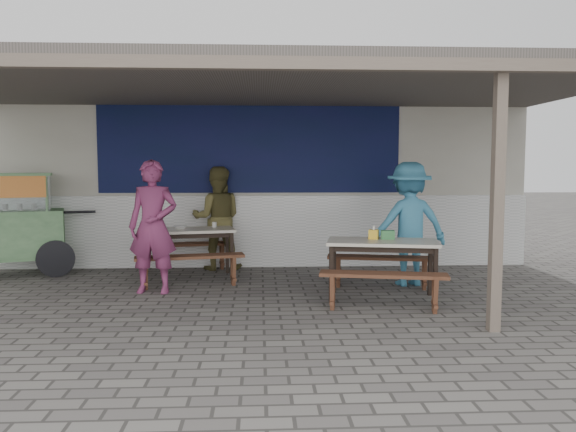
{
  "coord_description": "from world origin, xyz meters",
  "views": [
    {
      "loc": [
        -0.04,
        -6.42,
        1.68
      ],
      "look_at": [
        0.33,
        0.9,
        1.04
      ],
      "focal_mm": 35.0,
      "sensor_mm": 36.0,
      "label": 1
    }
  ],
  "objects_px": {
    "bench_left_street": "(190,263)",
    "condiment_bowl": "(180,227)",
    "patron_street_side": "(153,227)",
    "condiment_jar": "(214,225)",
    "bench_right_street": "(383,283)",
    "table_right": "(382,247)",
    "patron_right_table": "(409,224)",
    "tissue_box": "(374,234)",
    "patron_wall_side": "(217,218)",
    "table_left": "(187,234)",
    "bench_left_wall": "(185,250)",
    "vendor_cart": "(15,220)",
    "donation_box": "(388,235)",
    "bench_right_wall": "(381,264)"
  },
  "relations": [
    {
      "from": "bench_left_street",
      "to": "condiment_bowl",
      "type": "distance_m",
      "value": 0.81
    },
    {
      "from": "patron_street_side",
      "to": "condiment_jar",
      "type": "bearing_deg",
      "value": 64.48
    },
    {
      "from": "condiment_jar",
      "to": "condiment_bowl",
      "type": "distance_m",
      "value": 0.55
    },
    {
      "from": "bench_right_street",
      "to": "table_right",
      "type": "bearing_deg",
      "value": 90.0
    },
    {
      "from": "bench_right_street",
      "to": "condiment_bowl",
      "type": "relative_size",
      "value": 7.73
    },
    {
      "from": "patron_right_table",
      "to": "bench_right_street",
      "type": "bearing_deg",
      "value": 57.91
    },
    {
      "from": "tissue_box",
      "to": "patron_wall_side",
      "type": "bearing_deg",
      "value": 136.81
    },
    {
      "from": "condiment_jar",
      "to": "table_left",
      "type": "bearing_deg",
      "value": -147.13
    },
    {
      "from": "bench_left_wall",
      "to": "vendor_cart",
      "type": "distance_m",
      "value": 2.62
    },
    {
      "from": "table_right",
      "to": "patron_wall_side",
      "type": "distance_m",
      "value": 3.15
    },
    {
      "from": "vendor_cart",
      "to": "patron_street_side",
      "type": "height_order",
      "value": "patron_street_side"
    },
    {
      "from": "patron_right_table",
      "to": "donation_box",
      "type": "xyz_separation_m",
      "value": [
        -0.46,
        -0.71,
        -0.07
      ]
    },
    {
      "from": "table_left",
      "to": "vendor_cart",
      "type": "relative_size",
      "value": 0.81
    },
    {
      "from": "bench_left_wall",
      "to": "bench_right_wall",
      "type": "bearing_deg",
      "value": -38.05
    },
    {
      "from": "table_right",
      "to": "condiment_jar",
      "type": "bearing_deg",
      "value": 153.97
    },
    {
      "from": "donation_box",
      "to": "patron_street_side",
      "type": "bearing_deg",
      "value": 172.7
    },
    {
      "from": "vendor_cart",
      "to": "patron_wall_side",
      "type": "distance_m",
      "value": 3.1
    },
    {
      "from": "vendor_cart",
      "to": "condiment_jar",
      "type": "relative_size",
      "value": 23.87
    },
    {
      "from": "table_left",
      "to": "bench_right_wall",
      "type": "relative_size",
      "value": 1.0
    },
    {
      "from": "tissue_box",
      "to": "condiment_bowl",
      "type": "height_order",
      "value": "tissue_box"
    },
    {
      "from": "patron_wall_side",
      "to": "condiment_jar",
      "type": "relative_size",
      "value": 21.54
    },
    {
      "from": "bench_left_wall",
      "to": "condiment_bowl",
      "type": "xyz_separation_m",
      "value": [
        0.03,
        -0.62,
        0.43
      ]
    },
    {
      "from": "table_left",
      "to": "bench_right_wall",
      "type": "bearing_deg",
      "value": -27.92
    },
    {
      "from": "bench_left_wall",
      "to": "condiment_jar",
      "type": "xyz_separation_m",
      "value": [
        0.52,
        -0.38,
        0.45
      ]
    },
    {
      "from": "patron_right_table",
      "to": "bench_left_street",
      "type": "bearing_deg",
      "value": -6.77
    },
    {
      "from": "donation_box",
      "to": "bench_left_wall",
      "type": "bearing_deg",
      "value": 145.49
    },
    {
      "from": "bench_right_wall",
      "to": "condiment_bowl",
      "type": "xyz_separation_m",
      "value": [
        -2.87,
        0.86,
        0.44
      ]
    },
    {
      "from": "bench_right_street",
      "to": "bench_left_street",
      "type": "bearing_deg",
      "value": 160.34
    },
    {
      "from": "bench_right_street",
      "to": "bench_right_wall",
      "type": "relative_size",
      "value": 1.0
    },
    {
      "from": "bench_left_street",
      "to": "patron_right_table",
      "type": "bearing_deg",
      "value": -10.78
    },
    {
      "from": "vendor_cart",
      "to": "tissue_box",
      "type": "distance_m",
      "value": 5.5
    },
    {
      "from": "bench_right_street",
      "to": "patron_right_table",
      "type": "xyz_separation_m",
      "value": [
        0.68,
        1.44,
        0.54
      ]
    },
    {
      "from": "table_left",
      "to": "bench_left_wall",
      "type": "height_order",
      "value": "table_left"
    },
    {
      "from": "bench_right_wall",
      "to": "patron_wall_side",
      "type": "relative_size",
      "value": 0.89
    },
    {
      "from": "bench_right_street",
      "to": "table_left",
      "type": "bearing_deg",
      "value": 151.84
    },
    {
      "from": "bench_left_wall",
      "to": "table_right",
      "type": "xyz_separation_m",
      "value": [
        2.77,
        -2.09,
        0.33
      ]
    },
    {
      "from": "donation_box",
      "to": "vendor_cart",
      "type": "bearing_deg",
      "value": 162.55
    },
    {
      "from": "vendor_cart",
      "to": "condiment_jar",
      "type": "height_order",
      "value": "vendor_cart"
    },
    {
      "from": "bench_right_wall",
      "to": "condiment_jar",
      "type": "relative_size",
      "value": 19.18
    },
    {
      "from": "patron_street_side",
      "to": "condiment_jar",
      "type": "distance_m",
      "value": 1.4
    },
    {
      "from": "bench_left_street",
      "to": "patron_street_side",
      "type": "distance_m",
      "value": 0.77
    },
    {
      "from": "tissue_box",
      "to": "vendor_cart",
      "type": "bearing_deg",
      "value": 162.34
    },
    {
      "from": "tissue_box",
      "to": "donation_box",
      "type": "distance_m",
      "value": 0.18
    },
    {
      "from": "patron_right_table",
      "to": "condiment_bowl",
      "type": "bearing_deg",
      "value": -17.86
    },
    {
      "from": "bench_right_wall",
      "to": "donation_box",
      "type": "distance_m",
      "value": 0.68
    },
    {
      "from": "tissue_box",
      "to": "patron_right_table",
      "type": "bearing_deg",
      "value": 46.6
    },
    {
      "from": "table_right",
      "to": "condiment_jar",
      "type": "xyz_separation_m",
      "value": [
        -2.26,
        1.71,
        0.12
      ]
    },
    {
      "from": "tissue_box",
      "to": "condiment_bowl",
      "type": "bearing_deg",
      "value": 153.77
    },
    {
      "from": "vendor_cart",
      "to": "donation_box",
      "type": "distance_m",
      "value": 5.68
    },
    {
      "from": "table_left",
      "to": "tissue_box",
      "type": "distance_m",
      "value": 2.88
    }
  ]
}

